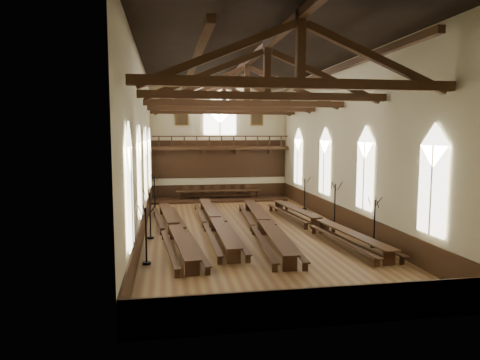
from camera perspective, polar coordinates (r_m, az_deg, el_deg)
The scene contains 21 objects.
ground at distance 25.55m, azimuth 0.91°, elevation -6.63°, with size 26.00×26.00×0.00m, color brown.
room_walls at distance 24.92m, azimuth 0.94°, elevation 8.01°, with size 26.00×26.00×26.00m.
wainscot_band at distance 25.42m, azimuth 0.91°, elevation -5.31°, with size 12.00×26.00×1.20m.
side_windows at distance 24.98m, azimuth 0.93°, elevation 1.76°, with size 11.85×19.80×4.50m.
end_window at distance 37.70m, azimuth -2.70°, elevation 8.55°, with size 2.80×0.12×3.80m.
minstrels_gallery at distance 37.47m, azimuth -2.63°, elevation 3.49°, with size 11.80×1.24×3.70m.
portraits at distance 37.69m, azimuth -2.70°, elevation 8.36°, with size 7.75×0.09×1.45m.
roof_trusses at distance 25.04m, azimuth 0.94°, elevation 12.03°, with size 11.70×25.70×2.80m.
refectory_row_a at distance 24.01m, azimuth -8.83°, elevation -6.22°, with size 2.11×14.42×0.74m.
refectory_row_b at distance 25.57m, azimuth -3.32°, elevation -5.37°, with size 1.58×14.46×0.76m.
refectory_row_c at distance 24.67m, azimuth 3.28°, elevation -5.77°, with size 2.06×14.68×0.77m.
refectory_row_d at distance 25.51m, azimuth 10.51°, elevation -5.51°, with size 2.15×14.44×0.74m.
dais at distance 36.57m, azimuth -2.84°, elevation -2.59°, with size 11.40×2.80×0.19m, color #362010.
high_table at distance 36.47m, azimuth -2.85°, elevation -1.55°, with size 7.25×0.89×0.68m.
high_chairs at distance 37.18m, azimuth -2.98°, elevation -1.36°, with size 5.93×0.53×1.10m.
candelabrum_left_near at distance 19.23m, azimuth -12.39°, elevation -8.62°, with size 0.78×0.79×2.64m.
candelabrum_left_mid at distance 23.76m, azimuth -11.86°, elevation -5.75°, with size 0.78×0.79×2.66m.
candelabrum_left_far at distance 32.38m, azimuth -11.28°, elevation -2.55°, with size 0.73×0.82×2.68m.
candelabrum_right_near at distance 22.52m, azimuth 17.45°, elevation -6.66°, with size 0.77×0.72×2.54m.
candelabrum_right_mid at distance 27.08m, azimuth 12.50°, elevation -4.23°, with size 0.78×0.84×2.76m.
candelabrum_right_far at distance 32.53m, azimuth 8.61°, elevation -2.58°, with size 0.68×0.76×2.47m.
Camera 1 is at (-4.57, -24.49, 5.67)m, focal length 32.00 mm.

